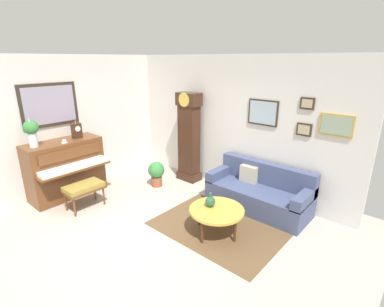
% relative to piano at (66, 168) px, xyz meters
% --- Properties ---
extents(ground_plane, '(6.40, 6.00, 0.10)m').
position_rel_piano_xyz_m(ground_plane, '(2.23, 0.18, -0.64)').
color(ground_plane, '#B2A899').
extents(wall_left, '(0.13, 4.90, 2.80)m').
position_rel_piano_xyz_m(wall_left, '(-0.37, 0.18, 0.82)').
color(wall_left, silver).
rests_on(wall_left, ground_plane).
extents(wall_back, '(5.30, 0.13, 2.80)m').
position_rel_piano_xyz_m(wall_back, '(2.25, 2.58, 0.81)').
color(wall_back, silver).
rests_on(wall_back, ground_plane).
extents(area_rug, '(2.10, 1.50, 0.01)m').
position_rel_piano_xyz_m(area_rug, '(3.07, 1.07, -0.59)').
color(area_rug, brown).
rests_on(area_rug, ground_plane).
extents(piano, '(0.87, 1.44, 1.17)m').
position_rel_piano_xyz_m(piano, '(0.00, 0.00, 0.00)').
color(piano, brown).
rests_on(piano, ground_plane).
extents(piano_bench, '(0.42, 0.70, 0.48)m').
position_rel_piano_xyz_m(piano_bench, '(0.75, -0.05, -0.19)').
color(piano_bench, brown).
rests_on(piano_bench, ground_plane).
extents(grandfather_clock, '(0.52, 0.34, 2.03)m').
position_rel_piano_xyz_m(grandfather_clock, '(1.33, 2.27, 0.37)').
color(grandfather_clock, '#3D2316').
rests_on(grandfather_clock, ground_plane).
extents(couch, '(1.90, 0.80, 0.84)m').
position_rel_piano_xyz_m(couch, '(3.22, 2.14, -0.28)').
color(couch, '#424C70').
rests_on(couch, ground_plane).
extents(coffee_table, '(0.88, 0.88, 0.44)m').
position_rel_piano_xyz_m(coffee_table, '(3.13, 0.91, -0.18)').
color(coffee_table, gold).
rests_on(coffee_table, ground_plane).
extents(mantel_clock, '(0.13, 0.18, 0.38)m').
position_rel_piano_xyz_m(mantel_clock, '(0.00, 0.33, 0.75)').
color(mantel_clock, '#3D2316').
rests_on(mantel_clock, piano).
extents(flower_vase, '(0.26, 0.26, 0.58)m').
position_rel_piano_xyz_m(flower_vase, '(0.00, -0.52, 0.89)').
color(flower_vase, silver).
rests_on(flower_vase, piano).
extents(teacup, '(0.12, 0.12, 0.06)m').
position_rel_piano_xyz_m(teacup, '(0.14, -0.02, 0.60)').
color(teacup, white).
rests_on(teacup, piano).
extents(green_jug, '(0.17, 0.17, 0.24)m').
position_rel_piano_xyz_m(green_jug, '(3.00, 0.92, -0.07)').
color(green_jug, '#234C33').
rests_on(green_jug, coffee_table).
extents(potted_plant, '(0.36, 0.36, 0.56)m').
position_rel_piano_xyz_m(potted_plant, '(1.04, 1.51, -0.27)').
color(potted_plant, '#935138').
rests_on(potted_plant, ground_plane).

